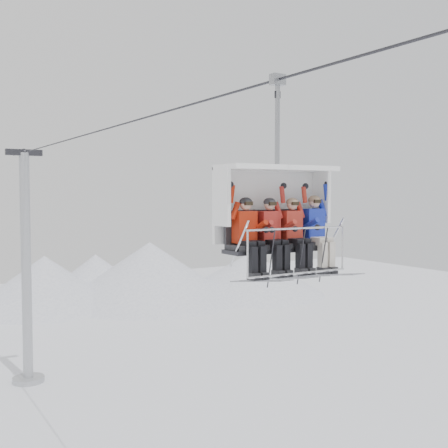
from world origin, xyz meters
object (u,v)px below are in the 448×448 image
lift_tower_right (27,284)px  chairlift_carrier (273,207)px  skier_center_left (272,233)px  skier_far_left (248,233)px  skier_center_right (294,232)px  skier_far_right (316,230)px

lift_tower_right → chairlift_carrier: 24.46m
skier_center_left → skier_far_left: bearing=179.9°
chairlift_carrier → skier_center_left: size_ratio=2.36×
chairlift_carrier → skier_center_left: (-0.26, -0.31, -0.49)m
skier_far_left → skier_center_right: skier_far_left is taller
lift_tower_right → skier_far_right: 24.69m
skier_center_left → skier_far_right: bearing=0.3°
chairlift_carrier → skier_far_right: bearing=-18.6°
chairlift_carrier → lift_tower_right: bearing=90.0°
chairlift_carrier → skier_center_right: bearing=-44.5°
skier_far_left → skier_far_right: (1.73, 0.00, 0.01)m
skier_far_left → chairlift_carrier: bearing=20.3°
skier_far_left → skier_center_right: size_ratio=1.00×
lift_tower_right → chairlift_carrier: size_ratio=3.38×
lift_tower_right → skier_center_right: (0.31, -24.27, 4.44)m
lift_tower_right → skier_far_right: lift_tower_right is taller
lift_tower_right → skier_far_right: size_ratio=7.79×
chairlift_carrier → skier_center_left: bearing=-129.8°
chairlift_carrier → skier_far_left: size_ratio=2.36×
chairlift_carrier → skier_far_left: bearing=-159.7°
skier_center_right → skier_far_right: bearing=0.5°
lift_tower_right → skier_far_right: bearing=-87.9°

